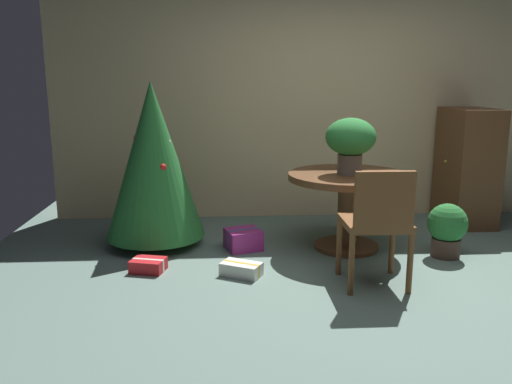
{
  "coord_description": "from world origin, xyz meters",
  "views": [
    {
      "loc": [
        -1.13,
        -3.63,
        1.55
      ],
      "look_at": [
        -0.88,
        0.38,
        0.67
      ],
      "focal_mm": 36.59,
      "sensor_mm": 36.0,
      "label": 1
    }
  ],
  "objects": [
    {
      "name": "gift_box_cream",
      "position": [
        -1.0,
        0.31,
        0.05
      ],
      "size": [
        0.36,
        0.31,
        0.11
      ],
      "color": "silver",
      "rests_on": "ground_plane"
    },
    {
      "name": "back_wall_panel",
      "position": [
        0.0,
        2.2,
        1.3
      ],
      "size": [
        6.0,
        0.1,
        2.6
      ],
      "primitive_type": "cube",
      "color": "beige",
      "rests_on": "ground_plane"
    },
    {
      "name": "gift_box_red",
      "position": [
        -1.76,
        0.46,
        0.05
      ],
      "size": [
        0.31,
        0.26,
        0.1
      ],
      "color": "red",
      "rests_on": "ground_plane"
    },
    {
      "name": "round_dining_table",
      "position": [
        -0.0,
        0.94,
        0.53
      ],
      "size": [
        1.1,
        1.1,
        0.71
      ],
      "color": "brown",
      "rests_on": "ground_plane"
    },
    {
      "name": "wooden_cabinet",
      "position": [
        1.47,
        1.72,
        0.62
      ],
      "size": [
        0.48,
        0.71,
        1.24
      ],
      "color": "brown",
      "rests_on": "ground_plane"
    },
    {
      "name": "gift_box_purple",
      "position": [
        -0.96,
        0.98,
        0.09
      ],
      "size": [
        0.37,
        0.36,
        0.19
      ],
      "color": "#9E287A",
      "rests_on": "ground_plane"
    },
    {
      "name": "holiday_tree",
      "position": [
        -1.77,
        1.16,
        0.81
      ],
      "size": [
        0.91,
        0.91,
        1.53
      ],
      "color": "brown",
      "rests_on": "ground_plane"
    },
    {
      "name": "potted_plant",
      "position": [
        0.82,
        0.66,
        0.26
      ],
      "size": [
        0.34,
        0.34,
        0.48
      ],
      "color": "#4C382D",
      "rests_on": "ground_plane"
    },
    {
      "name": "flower_vase",
      "position": [
        -0.01,
        0.92,
        1.01
      ],
      "size": [
        0.45,
        0.45,
        0.5
      ],
      "color": "#665B51",
      "rests_on": "round_dining_table"
    },
    {
      "name": "ground_plane",
      "position": [
        0.0,
        0.0,
        0.0
      ],
      "size": [
        6.6,
        6.6,
        0.0
      ],
      "primitive_type": "plane",
      "color": "slate"
    },
    {
      "name": "wooden_chair_near",
      "position": [
        -0.0,
        0.01,
        0.53
      ],
      "size": [
        0.48,
        0.46,
        0.91
      ],
      "color": "brown",
      "rests_on": "ground_plane"
    }
  ]
}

